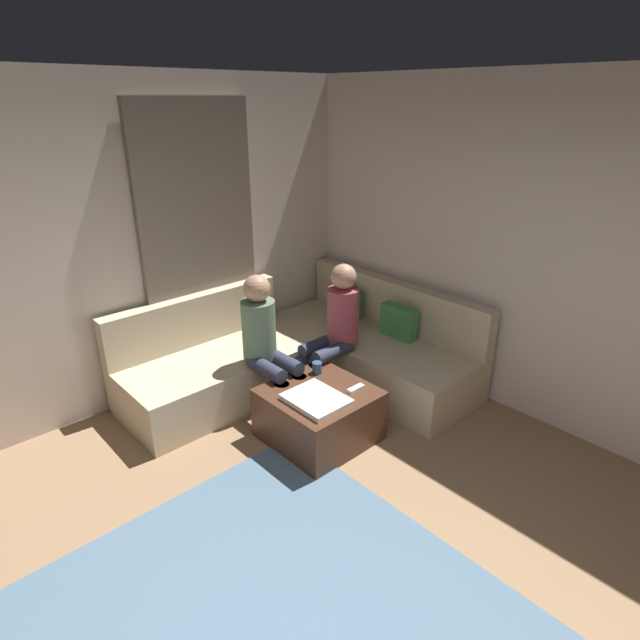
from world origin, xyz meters
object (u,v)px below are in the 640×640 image
Objects in this scene: game_remote at (356,388)px; person_on_couch_side at (266,341)px; ottoman at (319,414)px; sectional_couch at (307,355)px; coffee_mug at (317,368)px; person_on_couch_back at (335,326)px.

person_on_couch_side is (-0.75, -0.28, 0.23)m from game_remote.
game_remote is at bearing 50.71° from ottoman.
game_remote is (0.18, 0.22, 0.22)m from ottoman.
sectional_couch is 0.63m from coffee_mug.
person_on_couch_side is (-0.35, -0.24, 0.19)m from coffee_mug.
game_remote is at bearing 149.82° from person_on_couch_back.
coffee_mug is 0.08× the size of person_on_couch_side.
coffee_mug is at bearing 140.71° from ottoman.
ottoman is 0.38m from coffee_mug.
game_remote is 0.12× the size of person_on_couch_back.
game_remote is 0.83m from person_on_couch_side.
game_remote is 0.12× the size of person_on_couch_side.
person_on_couch_back reaches higher than sectional_couch.
ottoman is 5.07× the size of game_remote.
person_on_couch_back is (-0.19, 0.38, 0.19)m from coffee_mug.
person_on_couch_back is (-0.41, 0.56, 0.45)m from ottoman.
ottoman is at bearing -129.29° from game_remote.
sectional_couch is at bearing 162.28° from game_remote.
ottoman is (0.72, -0.51, -0.07)m from sectional_couch.
game_remote is (0.40, 0.04, -0.04)m from coffee_mug.
coffee_mug reaches higher than ottoman.
person_on_couch_back is at bearing 116.41° from coffee_mug.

